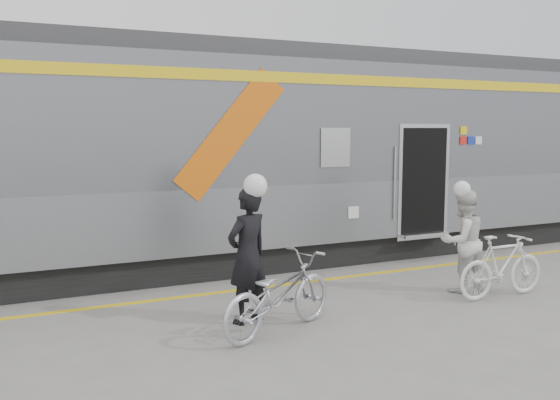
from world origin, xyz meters
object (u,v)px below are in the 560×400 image
bicycle_left (279,294)px  bicycle_right (502,266)px  man (248,255)px  woman (462,241)px

bicycle_left → bicycle_right: 3.76m
man → woman: 3.66m
bicycle_left → woman: 3.52m
bicycle_right → woman: bearing=28.9°
man → woman: bearing=157.3°
man → bicycle_right: size_ratio=1.11×
man → bicycle_right: man is taller
man → bicycle_left: man is taller
man → woman: size_ratio=1.12×
man → bicycle_right: 4.03m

